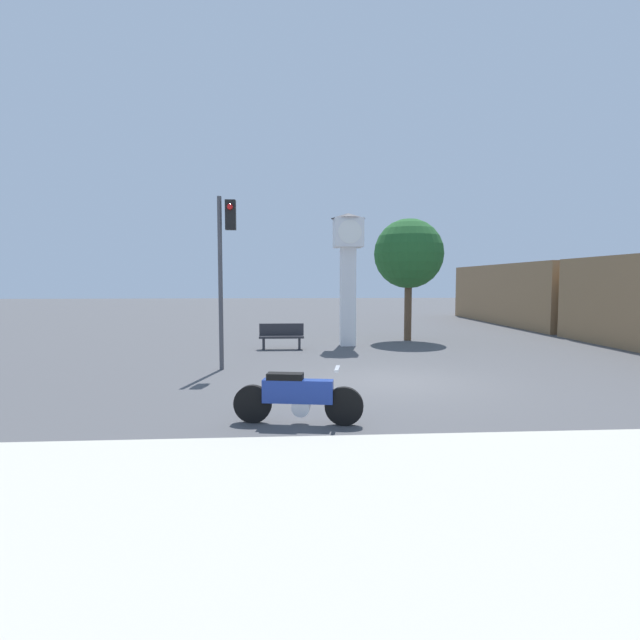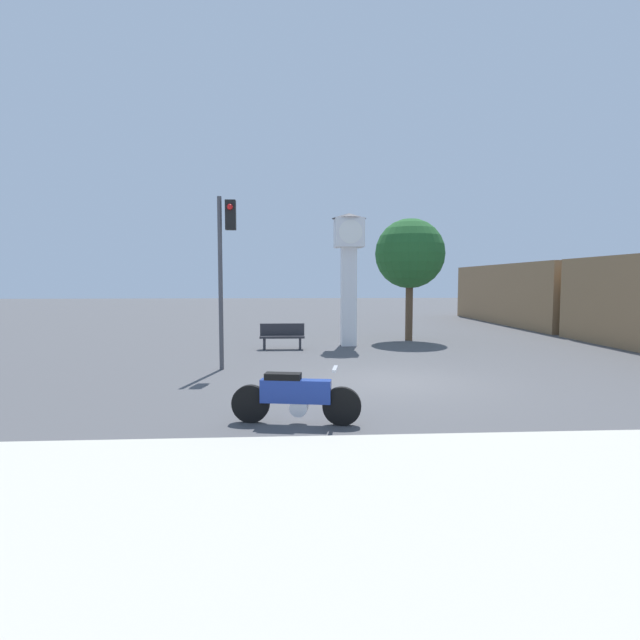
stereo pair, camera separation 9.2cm
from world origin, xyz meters
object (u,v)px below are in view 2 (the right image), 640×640
at_px(motorcycle, 295,397).
at_px(clock_tower, 349,259).
at_px(bench, 282,336).
at_px(freight_train, 587,298).
at_px(traffic_light, 225,252).
at_px(street_tree, 410,254).

xyz_separation_m(motorcycle, clock_tower, (2.14, 10.32, 2.82)).
bearing_deg(bench, freight_train, 15.09).
bearing_deg(traffic_light, motorcycle, -71.24).
xyz_separation_m(motorcycle, freight_train, (13.22, 13.14, 1.22)).
relative_size(clock_tower, traffic_light, 1.05).
relative_size(motorcycle, street_tree, 0.45).
height_order(traffic_light, street_tree, street_tree).
height_order(motorcycle, street_tree, street_tree).
bearing_deg(street_tree, bench, -155.35).
height_order(freight_train, traffic_light, traffic_light).
height_order(motorcycle, bench, motorcycle).
distance_m(clock_tower, traffic_light, 6.30).
height_order(motorcycle, clock_tower, clock_tower).
relative_size(clock_tower, street_tree, 1.00).
bearing_deg(traffic_light, bench, 69.90).
bearing_deg(motorcycle, bench, 101.75).
bearing_deg(clock_tower, bench, -161.51).
bearing_deg(traffic_light, street_tree, 43.94).
distance_m(clock_tower, freight_train, 11.55).
relative_size(freight_train, street_tree, 5.25).
distance_m(freight_train, traffic_light, 16.99).
bearing_deg(freight_train, clock_tower, -165.69).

